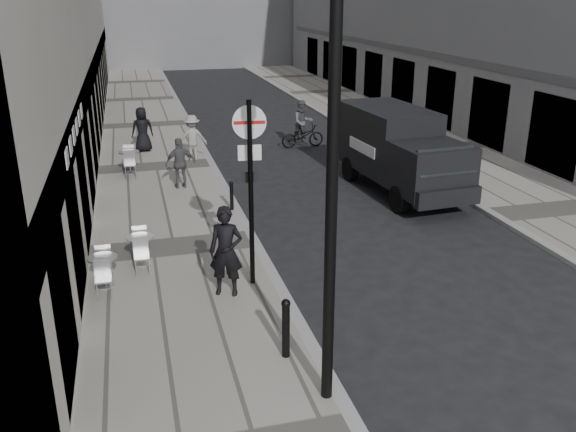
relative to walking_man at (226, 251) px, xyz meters
name	(u,v)px	position (x,y,z in m)	size (l,w,h in m)	color
sidewalk	(156,168)	(-0.87, 10.47, -1.01)	(4.00, 60.00, 0.12)	gray
far_sidewalk	(433,149)	(10.13, 10.47, -1.01)	(4.00, 60.00, 0.12)	gray
walking_man	(226,251)	(0.00, 0.00, 0.00)	(0.69, 0.45, 1.90)	black
sign_post	(250,170)	(0.61, 0.36, 1.58)	(0.68, 0.13, 3.95)	black
lamppost	(332,167)	(0.93, -3.78, 2.73)	(0.30, 0.30, 6.62)	black
bollard_near	(286,330)	(0.59, -2.56, -0.44)	(0.14, 0.14, 1.02)	black
bollard_far	(232,197)	(0.98, 5.13, -0.55)	(0.11, 0.11, 0.80)	black
panel_van	(397,147)	(6.43, 5.93, 0.38)	(2.41, 5.61, 2.58)	black
cyclist	(303,129)	(5.17, 12.35, -0.31)	(1.83, 0.75, 1.93)	black
pedestrian_a	(180,163)	(-0.22, 7.64, -0.14)	(0.95, 0.40, 1.62)	#4B4C50
pedestrian_b	(192,138)	(0.53, 11.03, -0.11)	(1.08, 0.62, 1.68)	gray
pedestrian_c	(142,129)	(-1.21, 12.83, -0.08)	(0.85, 0.55, 1.74)	black
cafe_table_near	(141,248)	(-1.67, 1.96, -0.55)	(0.62, 1.40, 0.80)	silver
cafe_table_mid	(104,269)	(-2.47, 1.00, -0.55)	(0.62, 1.40, 0.80)	silver
cafe_table_far	(130,160)	(-1.78, 9.78, -0.49)	(0.70, 1.59, 0.91)	#A8A8AA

